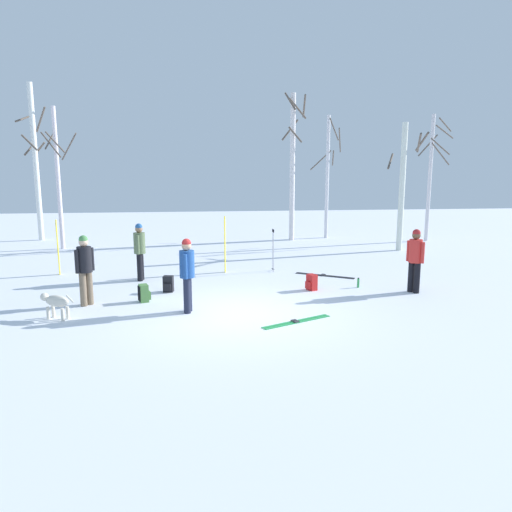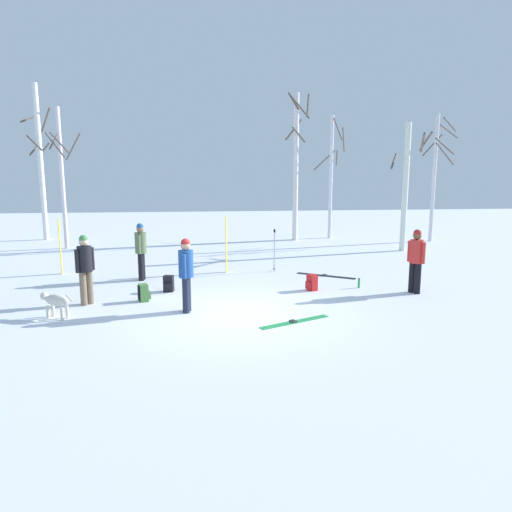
% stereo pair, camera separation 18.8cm
% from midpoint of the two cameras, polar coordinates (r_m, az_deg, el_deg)
% --- Properties ---
extents(ground_plane, '(60.00, 60.00, 0.00)m').
position_cam_midpoint_polar(ground_plane, '(10.77, -2.12, -7.02)').
color(ground_plane, white).
extents(person_0, '(0.38, 0.41, 1.72)m').
position_cam_midpoint_polar(person_0, '(11.96, -19.71, -1.05)').
color(person_0, '#72604C').
rests_on(person_0, ground_plane).
extents(person_1, '(0.34, 0.46, 1.72)m').
position_cam_midpoint_polar(person_1, '(13.11, 19.33, -0.11)').
color(person_1, black).
rests_on(person_1, ground_plane).
extents(person_2, '(0.34, 0.52, 1.72)m').
position_cam_midpoint_polar(person_2, '(14.31, -13.50, 0.98)').
color(person_2, black).
rests_on(person_2, ground_plane).
extents(person_3, '(0.34, 0.51, 1.72)m').
position_cam_midpoint_polar(person_3, '(10.77, -8.03, -1.73)').
color(person_3, '#1E2338').
rests_on(person_3, ground_plane).
extents(dog, '(0.82, 0.47, 0.57)m').
position_cam_midpoint_polar(dog, '(11.21, -22.85, -5.09)').
color(dog, beige).
rests_on(dog, ground_plane).
extents(ski_pair_planted_0, '(0.05, 0.14, 1.83)m').
position_cam_midpoint_polar(ski_pair_planted_0, '(15.07, -3.29, 1.40)').
color(ski_pair_planted_0, yellow).
rests_on(ski_pair_planted_0, ground_plane).
extents(ski_pair_planted_1, '(0.03, 0.17, 1.75)m').
position_cam_midpoint_polar(ski_pair_planted_1, '(15.98, -22.45, 1.01)').
color(ski_pair_planted_1, yellow).
rests_on(ski_pair_planted_1, ground_plane).
extents(ski_pair_lying_0, '(1.64, 0.88, 0.05)m').
position_cam_midpoint_polar(ski_pair_lying_0, '(10.19, 5.31, -7.99)').
color(ski_pair_lying_0, green).
rests_on(ski_pair_lying_0, ground_plane).
extents(ski_pair_lying_1, '(1.67, 1.20, 0.05)m').
position_cam_midpoint_polar(ski_pair_lying_1, '(14.81, 8.85, -2.39)').
color(ski_pair_lying_1, black).
rests_on(ski_pair_lying_1, ground_plane).
extents(ski_poles_0, '(0.07, 0.26, 1.39)m').
position_cam_midpoint_polar(ski_poles_0, '(15.24, 2.61, 0.87)').
color(ski_poles_0, '#B2B2BC').
rests_on(ski_poles_0, ground_plane).
extents(backpack_0, '(0.33, 0.31, 0.44)m').
position_cam_midpoint_polar(backpack_0, '(12.03, -13.08, -4.41)').
color(backpack_0, '#4C7F3F').
rests_on(backpack_0, ground_plane).
extents(backpack_1, '(0.34, 0.32, 0.44)m').
position_cam_midpoint_polar(backpack_1, '(12.91, 7.24, -3.25)').
color(backpack_1, red).
rests_on(backpack_1, ground_plane).
extents(backpack_2, '(0.29, 0.32, 0.44)m').
position_cam_midpoint_polar(backpack_2, '(12.88, -10.20, -3.36)').
color(backpack_2, black).
rests_on(backpack_2, ground_plane).
extents(water_bottle_0, '(0.06, 0.06, 0.28)m').
position_cam_midpoint_polar(water_bottle_0, '(13.44, 12.83, -3.25)').
color(water_bottle_0, green).
rests_on(water_bottle_0, ground_plane).
extents(birch_tree_0, '(1.36, 1.20, 7.31)m').
position_cam_midpoint_polar(birch_tree_0, '(24.79, -24.61, 10.49)').
color(birch_tree_0, white).
rests_on(birch_tree_0, ground_plane).
extents(birch_tree_1, '(1.36, 1.36, 5.88)m').
position_cam_midpoint_polar(birch_tree_1, '(21.42, -22.34, 9.01)').
color(birch_tree_1, silver).
rests_on(birch_tree_1, ground_plane).
extents(birch_tree_2, '(1.11, 1.10, 6.85)m').
position_cam_midpoint_polar(birch_tree_2, '(22.51, 5.15, 11.17)').
color(birch_tree_2, silver).
rests_on(birch_tree_2, ground_plane).
extents(birch_tree_3, '(1.54, 1.54, 5.96)m').
position_cam_midpoint_polar(birch_tree_3, '(23.57, 9.40, 9.75)').
color(birch_tree_3, silver).
rests_on(birch_tree_3, ground_plane).
extents(birch_tree_4, '(1.60, 1.58, 5.20)m').
position_cam_midpoint_polar(birch_tree_4, '(20.22, 18.10, 8.30)').
color(birch_tree_4, silver).
rests_on(birch_tree_4, ground_plane).
extents(birch_tree_5, '(1.30, 1.37, 5.87)m').
position_cam_midpoint_polar(birch_tree_5, '(23.60, 21.23, 9.28)').
color(birch_tree_5, silver).
rests_on(birch_tree_5, ground_plane).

